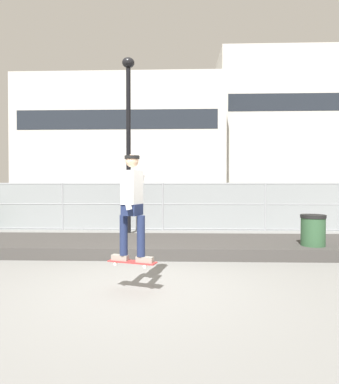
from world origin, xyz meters
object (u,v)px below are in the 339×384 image
at_px(skateboard, 132,262).
at_px(street_lamp, 128,123).
at_px(parked_car_near, 92,205).
at_px(parked_car_mid, 221,206).
at_px(skater, 132,201).
at_px(trash_bin, 313,236).

relative_size(skateboard, street_lamp, 0.13).
bearing_deg(street_lamp, parked_car_near, 123.23).
relative_size(street_lamp, parked_car_mid, 1.39).
xyz_separation_m(skater, parked_car_near, (-3.32, 9.82, -0.65)).
height_order(street_lamp, parked_car_mid, street_lamp).
distance_m(parked_car_near, parked_car_mid, 5.91).
relative_size(parked_car_mid, trash_bin, 4.39).
relative_size(skater, parked_car_near, 0.39).
distance_m(skater, parked_car_mid, 9.89).
relative_size(skateboard, trash_bin, 0.80).
bearing_deg(parked_car_mid, skateboard, -105.19).
relative_size(street_lamp, parked_car_near, 1.42).
distance_m(parked_car_mid, trash_bin, 6.92).
height_order(parked_car_mid, trash_bin, parked_car_mid).
distance_m(street_lamp, parked_car_mid, 5.73).
bearing_deg(street_lamp, skater, -80.43).
bearing_deg(skater, trash_bin, 34.72).
distance_m(skater, trash_bin, 4.94).
bearing_deg(skater, parked_car_mid, 74.81).
relative_size(skater, trash_bin, 1.68).
bearing_deg(trash_bin, street_lamp, 144.17).
bearing_deg(parked_car_mid, street_lamp, -139.66).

